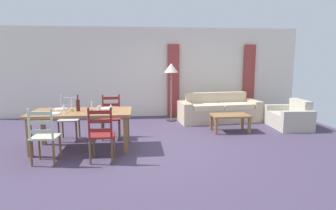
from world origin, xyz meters
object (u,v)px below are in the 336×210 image
(dining_chair_near_right, at_px, (102,134))
(coffee_table, at_px, (230,117))
(wine_bottle, at_px, (78,105))
(couch, at_px, (219,111))
(wine_glass_near_left, at_px, (64,107))
(dining_table, at_px, (82,116))
(coffee_cup_primary, at_px, (99,108))
(dining_chair_far_left, at_px, (69,118))
(armchair_upholstered, at_px, (291,118))
(standing_lamp, at_px, (171,71))
(dining_chair_near_left, at_px, (44,136))
(dining_chair_far_right, at_px, (111,117))
(wine_glass_near_right, at_px, (111,106))

(dining_chair_near_right, height_order, coffee_table, dining_chair_near_right)
(wine_bottle, xyz_separation_m, coffee_table, (3.36, 1.01, -0.51))
(dining_chair_near_right, distance_m, couch, 4.19)
(wine_glass_near_left, bearing_deg, dining_table, 26.26)
(dining_chair_near_right, xyz_separation_m, coffee_cup_primary, (-0.13, 0.81, 0.32))
(dining_chair_near_right, height_order, dining_chair_far_left, same)
(wine_bottle, xyz_separation_m, wine_glass_near_left, (-0.23, -0.17, -0.01))
(wine_glass_near_left, height_order, armchair_upholstered, wine_glass_near_left)
(coffee_cup_primary, relative_size, armchair_upholstered, 0.08)
(dining_table, bearing_deg, dining_chair_near_right, -58.71)
(couch, relative_size, standing_lamp, 1.43)
(dining_chair_near_left, distance_m, wine_glass_near_left, 0.75)
(dining_chair_far_right, xyz_separation_m, coffee_cup_primary, (-0.15, -0.72, 0.32))
(wine_bottle, distance_m, coffee_cup_primary, 0.40)
(dining_chair_near_left, xyz_separation_m, dining_chair_near_right, (0.94, -0.00, 0.00))
(armchair_upholstered, height_order, standing_lamp, standing_lamp)
(dining_chair_near_left, bearing_deg, dining_chair_near_right, -0.22)
(dining_table, distance_m, dining_chair_far_right, 0.93)
(dining_table, relative_size, wine_glass_near_left, 11.80)
(coffee_cup_primary, bearing_deg, dining_chair_far_left, 136.86)
(dining_chair_far_left, relative_size, wine_glass_near_right, 5.96)
(dining_chair_far_left, bearing_deg, coffee_table, 4.49)
(couch, relative_size, coffee_table, 2.61)
(dining_chair_near_left, height_order, dining_chair_far_right, same)
(dining_chair_near_left, distance_m, dining_chair_far_left, 1.51)
(dining_table, relative_size, dining_chair_far_right, 1.98)
(dining_chair_far_left, height_order, coffee_cup_primary, dining_chair_far_left)
(couch, height_order, standing_lamp, standing_lamp)
(dining_chair_far_left, xyz_separation_m, dining_chair_far_right, (0.89, 0.03, 0.00))
(wine_glass_near_right, relative_size, standing_lamp, 0.10)
(dining_chair_far_left, bearing_deg, wine_bottle, -64.12)
(couch, distance_m, standing_lamp, 1.76)
(dining_table, distance_m, wine_glass_near_right, 0.63)
(standing_lamp, bearing_deg, dining_chair_far_right, -132.72)
(dining_table, xyz_separation_m, armchair_upholstered, (4.99, 1.28, -0.41))
(wine_bottle, bearing_deg, wine_glass_near_right, -15.19)
(dining_chair_far_right, relative_size, couch, 0.41)
(coffee_table, height_order, armchair_upholstered, armchair_upholstered)
(dining_chair_near_left, relative_size, coffee_table, 1.07)
(dining_table, bearing_deg, wine_glass_near_left, -153.74)
(dining_chair_far_left, distance_m, coffee_cup_primary, 1.07)
(coffee_cup_primary, xyz_separation_m, couch, (3.03, 2.20, -0.50))
(dining_chair_far_right, distance_m, wine_glass_near_right, 1.00)
(dining_table, distance_m, coffee_cup_primary, 0.36)
(dining_table, bearing_deg, coffee_table, 17.46)
(armchair_upholstered, bearing_deg, wine_glass_near_left, -164.88)
(wine_bottle, relative_size, wine_glass_near_right, 1.96)
(dining_chair_near_left, height_order, couch, dining_chair_near_left)
(dining_chair_far_left, relative_size, wine_bottle, 3.04)
(dining_chair_far_left, xyz_separation_m, wine_bottle, (0.35, -0.72, 0.39))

